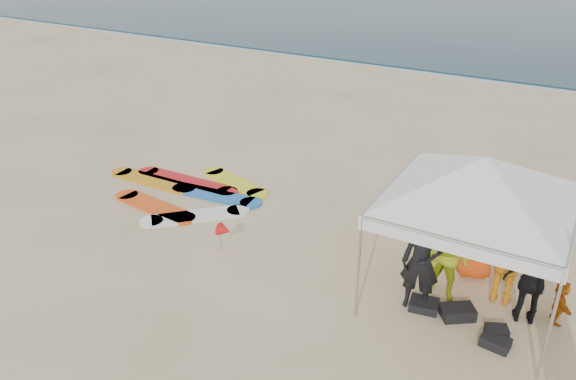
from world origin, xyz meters
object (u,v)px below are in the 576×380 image
at_px(person_black_a, 421,262).
at_px(surfboard_spread, 189,193).
at_px(person_black_b, 533,282).
at_px(canopy_tent, 486,157).
at_px(marker_pennant, 225,231).
at_px(person_seated, 560,302).
at_px(person_orange_a, 509,255).
at_px(person_orange_b, 479,236).
at_px(person_yellow, 446,258).

bearing_deg(person_black_a, surfboard_spread, 159.23).
bearing_deg(person_black_b, person_black_a, 4.82).
xyz_separation_m(canopy_tent, marker_pennant, (-4.69, -0.90, -2.29)).
bearing_deg(person_seated, person_orange_a, 65.41).
relative_size(person_black_b, person_orange_b, 0.92).
distance_m(person_black_a, person_seated, 2.42).
bearing_deg(person_orange_a, person_seated, 171.62).
bearing_deg(person_orange_a, person_black_a, 37.39).
bearing_deg(person_yellow, person_orange_b, 85.06).
height_order(person_yellow, canopy_tent, canopy_tent).
height_order(person_black_b, canopy_tent, canopy_tent).
relative_size(person_orange_a, person_seated, 2.37).
relative_size(person_black_a, person_orange_a, 0.96).
relative_size(person_yellow, person_black_b, 1.04).
height_order(person_black_a, person_yellow, person_black_a).
relative_size(person_yellow, person_orange_a, 0.87).
xyz_separation_m(person_yellow, person_black_b, (1.44, 0.06, -0.03)).
bearing_deg(person_black_b, person_orange_a, -52.05).
bearing_deg(person_seated, marker_pennant, 83.70).
bearing_deg(person_orange_a, person_yellow, 26.00).
bearing_deg(person_orange_b, person_seated, 136.31).
bearing_deg(person_black_a, person_orange_b, 59.04).
height_order(person_black_a, person_seated, person_black_a).
xyz_separation_m(person_yellow, person_seated, (1.92, 0.29, -0.43)).
relative_size(person_black_a, person_seated, 2.27).
height_order(person_orange_b, surfboard_spread, person_orange_b).
bearing_deg(marker_pennant, person_seated, 8.91).
bearing_deg(canopy_tent, marker_pennant, -169.11).
xyz_separation_m(person_black_a, person_black_b, (1.76, 0.55, -0.12)).
xyz_separation_m(marker_pennant, surfboard_spread, (-2.35, 1.72, -0.46)).
xyz_separation_m(person_black_a, marker_pennant, (-4.03, -0.20, -0.44)).
relative_size(person_orange_a, marker_pennant, 3.04).
height_order(canopy_tent, marker_pennant, canopy_tent).
height_order(person_seated, canopy_tent, canopy_tent).
distance_m(person_seated, surfboard_spread, 8.66).
height_order(person_black_a, person_orange_a, person_orange_a).
distance_m(person_yellow, person_seated, 1.99).
bearing_deg(person_orange_a, person_black_b, 141.47).
relative_size(person_yellow, marker_pennant, 2.64).
height_order(person_orange_a, marker_pennant, person_orange_a).
height_order(person_black_b, surfboard_spread, person_black_b).
bearing_deg(person_orange_a, marker_pennant, 13.09).
xyz_separation_m(person_black_b, marker_pennant, (-5.79, -0.74, -0.32)).
bearing_deg(person_orange_a, person_orange_b, -39.81).
bearing_deg(surfboard_spread, person_orange_a, -4.31).
relative_size(person_black_a, person_yellow, 1.11).
distance_m(person_yellow, marker_pennant, 4.42).
relative_size(person_orange_a, surfboard_spread, 0.47).
xyz_separation_m(person_yellow, marker_pennant, (-4.35, -0.69, -0.35)).
bearing_deg(person_black_a, person_orange_a, 29.04).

